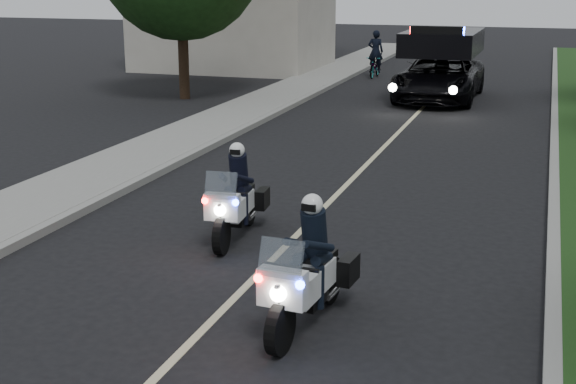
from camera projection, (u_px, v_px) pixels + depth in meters
name	position (u px, v px, depth m)	size (l,w,h in m)	color
ground	(206.00, 327.00, 9.84)	(120.00, 120.00, 0.00)	black
curb_right	(554.00, 166.00, 17.76)	(0.20, 60.00, 0.15)	gray
curb_left	(217.00, 143.00, 20.21)	(0.20, 60.00, 0.15)	gray
sidewalk_left	(178.00, 140.00, 20.53)	(2.00, 60.00, 0.16)	gray
lane_marking	(374.00, 156.00, 19.00)	(0.12, 50.00, 0.01)	#BFB78C
police_moto_left	(236.00, 238.00, 13.15)	(0.66, 1.88, 1.60)	silver
police_moto_right	(307.00, 325.00, 9.90)	(0.69, 1.97, 1.68)	silver
police_suv	(438.00, 100.00, 27.55)	(2.64, 5.69, 2.77)	black
bicycle	(375.00, 77.00, 33.53)	(0.58, 1.65, 0.86)	black
cyclist	(375.00, 77.00, 33.53)	(0.63, 0.42, 1.76)	black
tree_left_near	(185.00, 99.00, 27.80)	(5.57, 5.57, 9.29)	#193C14
tree_left_far	(291.00, 57.00, 41.69)	(6.39, 6.39, 10.65)	black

